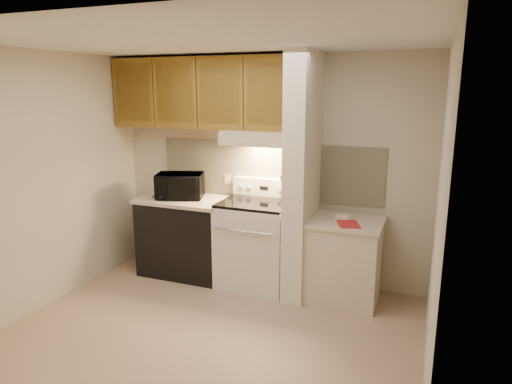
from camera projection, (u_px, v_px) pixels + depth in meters
The scene contains 50 objects.
floor at pixel (209, 334), 4.06m from camera, with size 3.60×3.60×0.00m, color tan.
ceiling at pixel (201, 40), 3.50m from camera, with size 3.60×3.60×0.00m, color white.
wall_back at pixel (267, 169), 5.14m from camera, with size 3.60×0.02×2.50m, color beige.
wall_left at pixel (40, 182), 4.42m from camera, with size 0.02×3.00×2.50m, color beige.
wall_right at pixel (438, 221), 3.14m from camera, with size 0.02×3.00×2.50m, color beige.
backsplash at pixel (267, 170), 5.13m from camera, with size 2.60×0.02×0.63m, color beige.
range_body at pixel (256, 245), 5.01m from camera, with size 0.76×0.65×0.92m, color silver.
oven_window at pixel (245, 251), 4.71m from camera, with size 0.50×0.01×0.30m, color black.
oven_handle at pixel (243, 231), 4.62m from camera, with size 0.02×0.02×0.65m, color silver.
cooktop at pixel (256, 203), 4.90m from camera, with size 0.74×0.64×0.03m, color black.
range_backguard at pixel (265, 187), 5.13m from camera, with size 0.76×0.08×0.20m, color silver.
range_display at pixel (264, 188), 5.09m from camera, with size 0.10×0.01×0.04m, color black.
range_knob_left_outer at pixel (241, 186), 5.19m from camera, with size 0.05×0.05×0.02m, color silver.
range_knob_left_inner at pixel (249, 187), 5.16m from camera, with size 0.05×0.05×0.02m, color silver.
range_knob_right_inner at pixel (279, 189), 5.03m from camera, with size 0.05×0.05×0.02m, color silver.
range_knob_right_outer at pixel (288, 190), 4.99m from camera, with size 0.05×0.05×0.02m, color silver.
dishwasher_front at pixel (186, 237), 5.33m from camera, with size 1.00×0.63×0.87m, color black.
left_countertop at pixel (185, 200), 5.23m from camera, with size 1.04×0.67×0.04m, color beige.
spoon_rest at pixel (161, 197), 5.23m from camera, with size 0.22×0.07×0.01m, color black.
teal_jar at pixel (184, 196), 5.11m from camera, with size 0.09×0.09×0.10m, color #2F6960.
outlet at pixel (228, 179), 5.32m from camera, with size 0.08×0.01×0.12m, color beige.
microwave at pixel (180, 186), 5.19m from camera, with size 0.52×0.35×0.29m, color black.
partition_pillar at pixel (302, 178), 4.64m from camera, with size 0.22×0.70×2.50m, color #EFE5CF.
pillar_trim at pixel (292, 172), 4.67m from camera, with size 0.01×0.70×0.04m, color olive.
knife_strip at pixel (290, 171), 4.62m from camera, with size 0.02×0.42×0.04m, color black.
knife_blade_a at pixel (284, 183), 4.52m from camera, with size 0.01×0.04×0.16m, color silver.
knife_handle_a at pixel (284, 168), 4.48m from camera, with size 0.02×0.02×0.10m, color black.
knife_blade_b at pixel (286, 183), 4.58m from camera, with size 0.01×0.04×0.18m, color silver.
knife_handle_b at pixel (286, 167), 4.53m from camera, with size 0.02×0.02×0.10m, color black.
knife_blade_c at pixel (289, 182), 4.66m from camera, with size 0.01×0.04×0.20m, color silver.
knife_handle_c at pixel (289, 166), 4.63m from camera, with size 0.02×0.02×0.10m, color black.
knife_blade_d at pixel (291, 179), 4.73m from camera, with size 0.01×0.04×0.16m, color silver.
knife_handle_d at pixel (291, 165), 4.70m from camera, with size 0.02×0.02×0.10m, color black.
knife_blade_e at pixel (293, 179), 4.80m from camera, with size 0.01×0.04×0.18m, color silver.
knife_handle_e at pixel (293, 163), 4.77m from camera, with size 0.02×0.02×0.10m, color black.
oven_mitt at pixel (295, 177), 4.85m from camera, with size 0.03×0.10×0.24m, color gray.
right_cab_base at pixel (344, 262), 4.67m from camera, with size 0.70×0.60×0.81m, color beige.
right_countertop at pixel (346, 222), 4.57m from camera, with size 0.74×0.64×0.04m, color beige.
red_folder at pixel (348, 224), 4.41m from camera, with size 0.20×0.27×0.01m, color red.
white_box at pixel (342, 217), 4.62m from camera, with size 0.14×0.09×0.04m, color white.
range_hood at pixel (260, 138), 4.86m from camera, with size 0.78×0.44×0.15m, color beige.
hood_lip at pixel (253, 144), 4.68m from camera, with size 0.78×0.04×0.06m, color beige.
upper_cabinets at pixel (204, 93), 5.04m from camera, with size 2.18×0.33×0.77m, color olive.
cab_door_a at pixel (133, 93), 5.19m from camera, with size 0.46×0.01×0.63m, color olive.
cab_gap_a at pixel (154, 93), 5.09m from camera, with size 0.01×0.01×0.73m, color black.
cab_door_b at pixel (175, 93), 4.99m from camera, with size 0.46×0.01×0.63m, color olive.
cab_gap_b at pixel (197, 93), 4.90m from camera, with size 0.01×0.01×0.73m, color black.
cab_door_c at pixel (220, 93), 4.80m from camera, with size 0.46×0.01×0.63m, color olive.
cab_gap_c at pixel (243, 94), 4.70m from camera, with size 0.01×0.01×0.73m, color black.
cab_door_d at pixel (268, 94), 4.61m from camera, with size 0.46×0.01×0.63m, color olive.
Camera 1 is at (1.73, -3.27, 2.14)m, focal length 32.00 mm.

